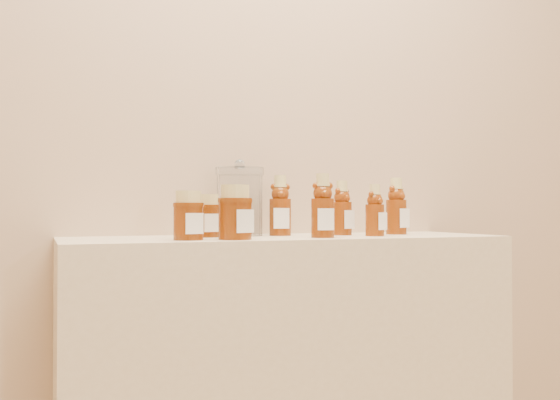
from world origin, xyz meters
name	(u,v)px	position (x,y,z in m)	size (l,w,h in m)	color
wall_back	(262,87)	(0.00, 1.75, 1.35)	(3.50, 0.02, 2.70)	tan
bear_bottle_back_left	(280,202)	(0.00, 1.61, 1.00)	(0.07, 0.07, 0.19)	#5A2207
bear_bottle_back_mid	(342,204)	(0.19, 1.58, 0.99)	(0.06, 0.06, 0.18)	#5A2207
bear_bottle_back_right	(396,202)	(0.37, 1.58, 1.00)	(0.07, 0.07, 0.19)	#5A2207
bear_bottle_front_left	(323,201)	(0.06, 1.45, 1.00)	(0.07, 0.07, 0.19)	#5A2207
bear_bottle_front_right	(375,207)	(0.24, 1.49, 0.98)	(0.06, 0.06, 0.16)	#5A2207
honey_jar_left	(188,215)	(-0.30, 1.45, 0.96)	(0.08, 0.08, 0.12)	#5A2207
honey_jar_back	(207,216)	(-0.21, 1.59, 0.96)	(0.07, 0.07, 0.12)	#5A2207
honey_jar_front	(235,212)	(-0.18, 1.43, 0.97)	(0.09, 0.09, 0.14)	#5A2207
glass_canister	(240,199)	(-0.11, 1.64, 1.01)	(0.14, 0.14, 0.21)	white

